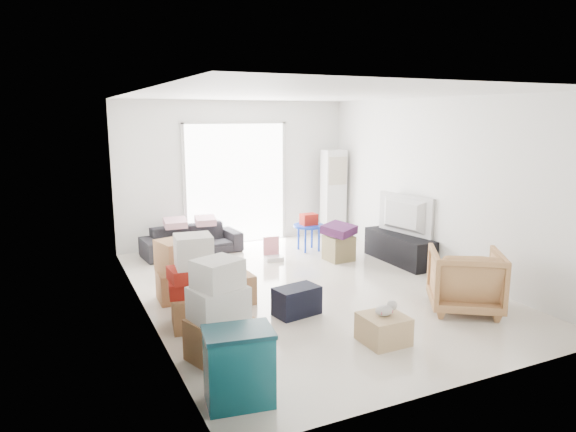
# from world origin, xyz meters

# --- Properties ---
(room_shell) EXTENTS (4.98, 6.48, 3.18)m
(room_shell) POSITION_xyz_m (0.00, 0.00, 1.35)
(room_shell) COLOR beige
(room_shell) RESTS_ON ground
(sliding_door) EXTENTS (2.10, 0.04, 2.33)m
(sliding_door) POSITION_xyz_m (0.00, 2.98, 1.24)
(sliding_door) COLOR white
(sliding_door) RESTS_ON room_shell
(ac_tower) EXTENTS (0.45, 0.30, 1.75)m
(ac_tower) POSITION_xyz_m (1.95, 2.65, 0.88)
(ac_tower) COLOR white
(ac_tower) RESTS_ON room_shell
(tv_console) EXTENTS (0.43, 1.43, 0.48)m
(tv_console) POSITION_xyz_m (2.00, 0.53, 0.24)
(tv_console) COLOR black
(tv_console) RESTS_ON room_shell
(television) EXTENTS (0.85, 1.24, 0.15)m
(television) POSITION_xyz_m (2.00, 0.53, 0.55)
(television) COLOR black
(television) RESTS_ON tv_console
(sofa) EXTENTS (1.76, 0.67, 0.67)m
(sofa) POSITION_xyz_m (-1.02, 2.50, 0.34)
(sofa) COLOR #242328
(sofa) RESTS_ON room_shell
(pillow_left) EXTENTS (0.42, 0.34, 0.13)m
(pillow_left) POSITION_xyz_m (-1.30, 2.49, 0.74)
(pillow_left) COLOR #D59BA8
(pillow_left) RESTS_ON sofa
(pillow_right) EXTENTS (0.38, 0.32, 0.12)m
(pillow_right) POSITION_xyz_m (-0.77, 2.48, 0.73)
(pillow_right) COLOR #D59BA8
(pillow_right) RESTS_ON sofa
(armchair) EXTENTS (1.14, 1.13, 0.87)m
(armchair) POSITION_xyz_m (1.40, -1.59, 0.43)
(armchair) COLOR tan
(armchair) RESTS_ON room_shell
(storage_bins) EXTENTS (0.64, 0.49, 0.67)m
(storage_bins) POSITION_xyz_m (-1.90, -2.40, 0.33)
(storage_bins) COLOR #105059
(storage_bins) RESTS_ON room_shell
(box_stack_a) EXTENTS (0.69, 0.63, 1.04)m
(box_stack_a) POSITION_xyz_m (-1.80, -1.54, 0.47)
(box_stack_a) COLOR #B47451
(box_stack_a) RESTS_ON room_shell
(box_stack_b) EXTENTS (0.64, 0.61, 1.09)m
(box_stack_b) POSITION_xyz_m (-1.80, -0.63, 0.47)
(box_stack_b) COLOR #B47451
(box_stack_b) RESTS_ON room_shell
(box_stack_c) EXTENTS (0.57, 0.57, 0.82)m
(box_stack_c) POSITION_xyz_m (-1.77, 0.31, 0.40)
(box_stack_c) COLOR #B47451
(box_stack_c) RESTS_ON room_shell
(loose_box) EXTENTS (0.48, 0.48, 0.38)m
(loose_box) POSITION_xyz_m (-1.13, -0.09, 0.19)
(loose_box) COLOR #B47451
(loose_box) RESTS_ON room_shell
(duffel_bag) EXTENTS (0.60, 0.42, 0.35)m
(duffel_bag) POSITION_xyz_m (-0.58, -0.82, 0.18)
(duffel_bag) COLOR black
(duffel_bag) RESTS_ON room_shell
(ottoman) EXTENTS (0.45, 0.45, 0.42)m
(ottoman) POSITION_xyz_m (1.14, 1.06, 0.21)
(ottoman) COLOR #927F55
(ottoman) RESTS_ON room_shell
(blanket) EXTENTS (0.62, 0.62, 0.14)m
(blanket) POSITION_xyz_m (1.14, 1.06, 0.49)
(blanket) COLOR #552256
(blanket) RESTS_ON ottoman
(kids_table) EXTENTS (0.56, 0.56, 0.68)m
(kids_table) POSITION_xyz_m (0.97, 1.84, 0.49)
(kids_table) COLOR blue
(kids_table) RESTS_ON room_shell
(toy_walker) EXTENTS (0.32, 0.29, 0.39)m
(toy_walker) POSITION_xyz_m (0.13, 1.55, 0.11)
(toy_walker) COLOR silver
(toy_walker) RESTS_ON room_shell
(wood_crate) EXTENTS (0.46, 0.46, 0.31)m
(wood_crate) POSITION_xyz_m (-0.08, -1.94, 0.15)
(wood_crate) COLOR tan
(wood_crate) RESTS_ON room_shell
(plush_bunny) EXTENTS (0.29, 0.16, 0.14)m
(plush_bunny) POSITION_xyz_m (-0.05, -1.93, 0.37)
(plush_bunny) COLOR #B2ADA8
(plush_bunny) RESTS_ON wood_crate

